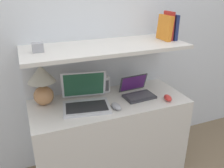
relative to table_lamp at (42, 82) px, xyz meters
The scene contains 14 objects.
wall_back 0.61m from the table_lamp, 21.40° to the left, with size 6.00×0.05×2.40m.
desk 0.76m from the table_lamp, 15.57° to the right, with size 1.28×0.54×0.72m.
back_riser 0.62m from the table_lamp, 16.80° to the left, with size 1.28×0.04×1.14m.
shelf 0.56m from the table_lamp, ahead, with size 1.28×0.49×0.03m.
table_lamp is the anchor object (origin of this frame).
laptop_large 0.36m from the table_lamp, 25.60° to the right, with size 0.41×0.37×0.25m.
laptop_small 0.78m from the table_lamp, 10.67° to the right, with size 0.27×0.23×0.17m.
computer_mouse 0.60m from the table_lamp, 29.28° to the right, with size 0.07×0.12×0.04m.
second_mouse 1.01m from the table_lamp, 17.96° to the right, with size 0.08×0.11×0.04m.
router_box 0.52m from the table_lamp, ahead, with size 0.13×0.08×0.14m.
book_navy 1.15m from the table_lamp, ahead, with size 0.03×0.15×0.21m.
book_red 1.12m from the table_lamp, ahead, with size 0.02×0.13×0.23m.
book_orange 1.09m from the table_lamp, ahead, with size 0.05×0.18×0.20m.
shelf_gadget 0.30m from the table_lamp, 93.89° to the right, with size 0.08×0.06×0.06m.
Camera 1 is at (-0.62, -1.35, 1.62)m, focal length 38.00 mm.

